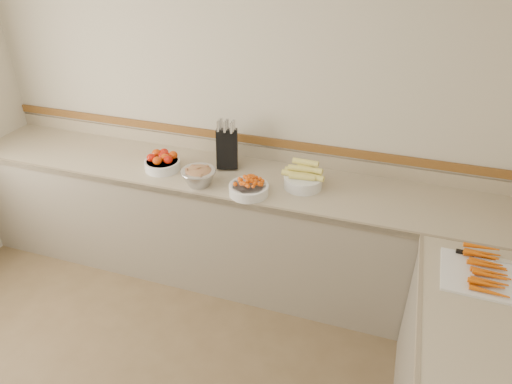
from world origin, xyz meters
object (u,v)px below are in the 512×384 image
(cherry_tomato_bowl, at_px, (249,188))
(corn_bowl, at_px, (303,178))
(knife_block, at_px, (227,147))
(rhubarb_bowl, at_px, (199,176))
(cutting_board, at_px, (487,273))
(tomato_bowl, at_px, (162,162))

(cherry_tomato_bowl, xyz_separation_m, corn_bowl, (0.32, 0.21, 0.01))
(cherry_tomato_bowl, bearing_deg, knife_block, 130.32)
(rhubarb_bowl, xyz_separation_m, cutting_board, (1.78, -0.40, -0.05))
(tomato_bowl, bearing_deg, knife_block, 24.08)
(cherry_tomato_bowl, xyz_separation_m, rhubarb_bowl, (-0.36, 0.01, 0.02))
(cherry_tomato_bowl, relative_size, rhubarb_bowl, 1.09)
(rhubarb_bowl, bearing_deg, corn_bowl, 16.23)
(knife_block, relative_size, tomato_bowl, 1.42)
(knife_block, bearing_deg, cherry_tomato_bowl, -49.68)
(cherry_tomato_bowl, distance_m, cutting_board, 1.47)
(cutting_board, bearing_deg, corn_bowl, 151.64)
(cherry_tomato_bowl, height_order, rhubarb_bowl, cherry_tomato_bowl)
(corn_bowl, bearing_deg, cherry_tomato_bowl, -146.87)
(cherry_tomato_bowl, bearing_deg, cutting_board, -15.24)
(tomato_bowl, height_order, cherry_tomato_bowl, cherry_tomato_bowl)
(cherry_tomato_bowl, relative_size, corn_bowl, 0.91)
(cherry_tomato_bowl, distance_m, rhubarb_bowl, 0.36)
(knife_block, distance_m, tomato_bowl, 0.48)
(corn_bowl, xyz_separation_m, rhubarb_bowl, (-0.68, -0.20, 0.01))
(tomato_bowl, relative_size, cherry_tomato_bowl, 0.98)
(knife_block, distance_m, rhubarb_bowl, 0.34)
(tomato_bowl, relative_size, rhubarb_bowl, 1.07)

